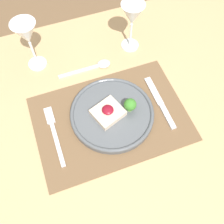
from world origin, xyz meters
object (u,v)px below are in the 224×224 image
(dinner_plate, at_px, (112,113))
(wine_glass_far, at_px, (27,35))
(fork, at_px, (54,131))
(spoon, at_px, (96,66))
(knife, at_px, (162,106))
(wine_glass_near, at_px, (132,17))

(dinner_plate, relative_size, wine_glass_far, 1.41)
(dinner_plate, bearing_deg, fork, 177.83)
(wine_glass_far, bearing_deg, fork, -91.89)
(spoon, bearing_deg, fork, -132.53)
(fork, height_order, knife, knife)
(fork, xyz_separation_m, spoon, (0.19, 0.19, -0.00))
(fork, distance_m, wine_glass_near, 0.43)
(dinner_plate, xyz_separation_m, knife, (0.16, -0.02, -0.01))
(dinner_plate, xyz_separation_m, fork, (-0.18, 0.01, -0.01))
(spoon, xyz_separation_m, wine_glass_near, (0.15, 0.05, 0.13))
(fork, distance_m, knife, 0.34)
(dinner_plate, height_order, wine_glass_far, wine_glass_far)
(dinner_plate, height_order, spoon, dinner_plate)
(fork, xyz_separation_m, wine_glass_far, (0.01, 0.27, 0.13))
(wine_glass_near, height_order, wine_glass_far, wine_glass_far)
(wine_glass_near, distance_m, wine_glass_far, 0.33)
(knife, relative_size, spoon, 1.09)
(dinner_plate, relative_size, fork, 1.29)
(fork, relative_size, wine_glass_near, 1.12)
(wine_glass_far, bearing_deg, dinner_plate, -58.23)
(wine_glass_far, bearing_deg, wine_glass_near, -5.21)
(knife, xyz_separation_m, wine_glass_near, (0.00, 0.27, 0.12))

